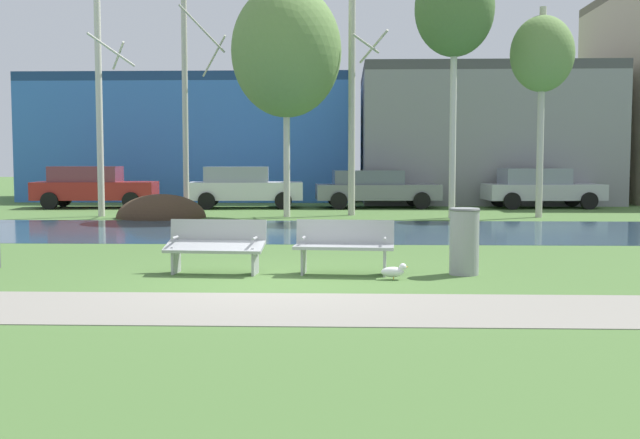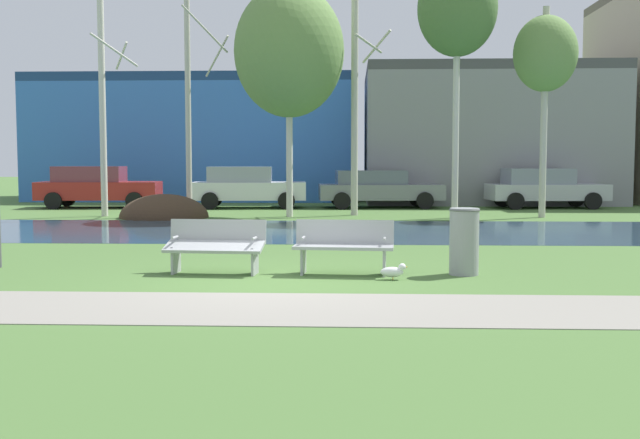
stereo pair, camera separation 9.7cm
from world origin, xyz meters
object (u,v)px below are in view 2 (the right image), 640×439
(trash_bin, at_px, (464,240))
(parked_wagon_fourth_silver, at_px, (544,187))
(parked_sedan_second_white, at_px, (247,186))
(bench_right, at_px, (344,245))
(seagull, at_px, (393,271))
(parked_van_nearest_red, at_px, (97,186))
(parked_hatch_third_grey, at_px, (378,188))
(bench_left, at_px, (215,245))

(trash_bin, bearing_deg, parked_wagon_fourth_silver, 72.30)
(trash_bin, xyz_separation_m, parked_sedan_second_white, (-5.86, 16.97, 0.27))
(bench_right, relative_size, parked_wagon_fourth_silver, 0.36)
(trash_bin, relative_size, seagull, 2.50)
(trash_bin, relative_size, parked_van_nearest_red, 0.23)
(trash_bin, height_order, seagull, trash_bin)
(seagull, bearing_deg, bench_right, 144.82)
(parked_sedan_second_white, relative_size, parked_hatch_third_grey, 0.92)
(trash_bin, bearing_deg, seagull, -153.40)
(seagull, height_order, parked_hatch_third_grey, parked_hatch_third_grey)
(parked_van_nearest_red, distance_m, parked_wagon_fourth_silver, 17.16)
(bench_left, distance_m, seagull, 2.93)
(trash_bin, relative_size, parked_wagon_fourth_silver, 0.24)
(seagull, relative_size, parked_van_nearest_red, 0.09)
(trash_bin, relative_size, parked_hatch_third_grey, 0.22)
(seagull, xyz_separation_m, parked_hatch_third_grey, (0.34, 17.84, 0.63))
(parked_van_nearest_red, xyz_separation_m, parked_hatch_third_grey, (10.83, 0.38, -0.06))
(bench_left, distance_m, bench_right, 2.09)
(bench_left, relative_size, seagull, 3.81)
(bench_left, xyz_separation_m, parked_sedan_second_white, (-1.84, 17.01, 0.35))
(seagull, height_order, parked_van_nearest_red, parked_van_nearest_red)
(seagull, bearing_deg, parked_hatch_third_grey, 88.92)
(seagull, bearing_deg, parked_van_nearest_red, 121.01)
(trash_bin, xyz_separation_m, parked_hatch_third_grey, (-0.83, 17.26, 0.21))
(bench_right, distance_m, parked_van_nearest_red, 19.51)
(parked_hatch_third_grey, bearing_deg, seagull, -91.08)
(parked_sedan_second_white, bearing_deg, bench_left, -83.84)
(bench_left, relative_size, parked_hatch_third_grey, 0.34)
(bench_right, height_order, parked_sedan_second_white, parked_sedan_second_white)
(bench_right, bearing_deg, parked_sedan_second_white, 102.99)
(trash_bin, distance_m, parked_van_nearest_red, 20.51)
(trash_bin, height_order, parked_van_nearest_red, parked_van_nearest_red)
(bench_right, bearing_deg, parked_van_nearest_red, 119.89)
(bench_left, bearing_deg, seagull, -10.77)
(bench_right, relative_size, trash_bin, 1.52)
(seagull, relative_size, parked_sedan_second_white, 0.10)
(trash_bin, height_order, parked_wagon_fourth_silver, parked_wagon_fourth_silver)
(parked_van_nearest_red, bearing_deg, bench_left, -65.70)
(bench_left, bearing_deg, parked_sedan_second_white, 96.16)
(bench_left, bearing_deg, parked_van_nearest_red, 114.30)
(trash_bin, xyz_separation_m, parked_wagon_fourth_silver, (5.50, 17.25, 0.24))
(parked_hatch_third_grey, bearing_deg, bench_left, -100.46)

